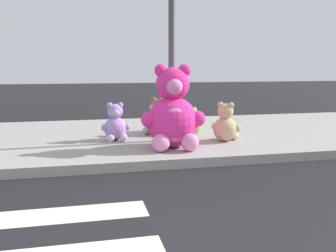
# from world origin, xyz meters

# --- Properties ---
(sidewalk) EXTENTS (28.00, 4.40, 0.15)m
(sidewalk) POSITION_xyz_m (0.00, 5.20, 0.07)
(sidewalk) COLOR #9E9B93
(sidewalk) RESTS_ON ground_plane
(sign_pole) EXTENTS (0.56, 0.11, 3.20)m
(sign_pole) POSITION_xyz_m (1.00, 4.40, 1.85)
(sign_pole) COLOR #4C4C51
(sign_pole) RESTS_ON sidewalk
(plush_pink_large) EXTENTS (1.06, 0.95, 1.38)m
(plush_pink_large) POSITION_xyz_m (0.89, 3.81, 0.70)
(plush_pink_large) COLOR #F22D93
(plush_pink_large) RESTS_ON sidewalk
(plush_white) EXTENTS (0.49, 0.53, 0.70)m
(plush_white) POSITION_xyz_m (1.32, 5.44, 0.43)
(plush_white) COLOR white
(plush_white) RESTS_ON sidewalk
(plush_tan) EXTENTS (0.50, 0.51, 0.71)m
(plush_tan) POSITION_xyz_m (1.94, 4.14, 0.43)
(plush_tan) COLOR tan
(plush_tan) RESTS_ON sidewalk
(plush_lime) EXTENTS (0.39, 0.39, 0.54)m
(plush_lime) POSITION_xyz_m (1.54, 4.91, 0.37)
(plush_lime) COLOR #8CD133
(plush_lime) RESTS_ON sidewalk
(plush_brown) EXTENTS (0.53, 0.51, 0.73)m
(plush_brown) POSITION_xyz_m (0.86, 5.07, 0.44)
(plush_brown) COLOR olive
(plush_brown) RESTS_ON sidewalk
(plush_lavender) EXTENTS (0.53, 0.47, 0.69)m
(plush_lavender) POSITION_xyz_m (0.01, 4.65, 0.43)
(plush_lavender) COLOR #B28CD8
(plush_lavender) RESTS_ON sidewalk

